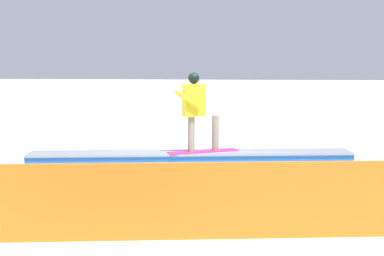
{
  "coord_description": "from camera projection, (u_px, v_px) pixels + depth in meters",
  "views": [
    {
      "loc": [
        -0.95,
        8.99,
        2.28
      ],
      "look_at": [
        -0.12,
        0.98,
        1.19
      ],
      "focal_mm": 43.99,
      "sensor_mm": 36.0,
      "label": 1
    }
  ],
  "objects": [
    {
      "name": "ground_plane",
      "position": [
        191.0,
        181.0,
        9.26
      ],
      "size": [
        120.0,
        120.0,
        0.0
      ],
      "primitive_type": "plane",
      "color": "white"
    },
    {
      "name": "grind_box",
      "position": [
        191.0,
        168.0,
        9.23
      ],
      "size": [
        6.32,
        1.48,
        0.58
      ],
      "color": "blue",
      "rests_on": "ground_plane"
    },
    {
      "name": "snowboarder",
      "position": [
        196.0,
        109.0,
        9.04
      ],
      "size": [
        1.39,
        0.87,
        1.55
      ],
      "color": "#CA2585",
      "rests_on": "grind_box"
    },
    {
      "name": "safety_fence",
      "position": [
        166.0,
        202.0,
        6.1
      ],
      "size": [
        11.52,
        1.76,
        1.03
      ],
      "primitive_type": "cube",
      "rotation": [
        0.0,
        0.0,
        0.15
      ],
      "color": "orange",
      "rests_on": "ground_plane"
    }
  ]
}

